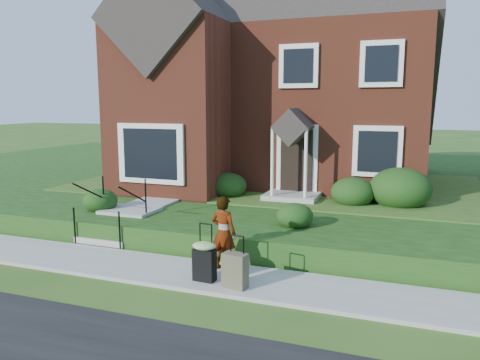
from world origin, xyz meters
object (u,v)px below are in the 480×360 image
at_px(front_steps, 121,220).
at_px(suitcase_black, 204,259).
at_px(suitcase_olive, 235,270).
at_px(woman, 224,233).

distance_m(front_steps, suitcase_black, 4.01).
bearing_deg(suitcase_olive, woman, 134.34).
bearing_deg(woman, suitcase_black, 91.04).
bearing_deg(front_steps, woman, -22.55).
distance_m(woman, suitcase_olive, 1.10).
xyz_separation_m(woman, suitcase_olive, (0.57, -0.83, -0.44)).
xyz_separation_m(front_steps, woman, (3.49, -1.45, 0.38)).
bearing_deg(suitcase_olive, front_steps, 160.78).
bearing_deg(front_steps, suitcase_black, -32.63).
xyz_separation_m(suitcase_black, suitcase_olive, (0.68, -0.12, -0.11)).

